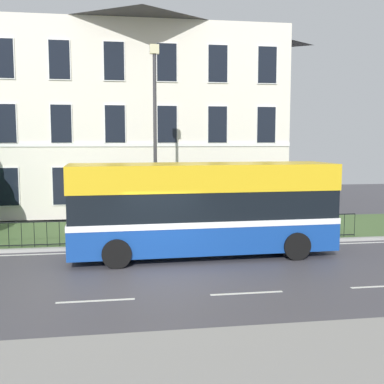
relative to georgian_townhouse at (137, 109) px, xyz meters
name	(u,v)px	position (x,y,z in m)	size (l,w,h in m)	color
ground_plane	(163,268)	(0.16, -14.82, -6.02)	(60.00, 56.00, 0.18)	#454349
georgian_townhouse	(137,109)	(0.00, 0.00, 0.00)	(16.13, 10.75, 11.72)	silver
iron_verge_railing	(151,230)	(0.00, -11.55, -5.39)	(17.00, 0.04, 0.97)	black
single_decker_bus	(203,208)	(1.74, -13.39, -4.28)	(9.40, 2.81, 3.29)	navy
street_lamp_post	(155,131)	(0.28, -10.65, -1.52)	(0.36, 0.24, 7.73)	#333338
litter_bin	(246,221)	(4.06, -10.62, -5.27)	(0.56, 0.56, 1.24)	black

